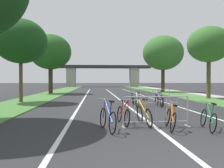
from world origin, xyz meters
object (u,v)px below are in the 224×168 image
object	(u,v)px
bicycle_blue_4	(108,119)
bicycle_teal_7	(133,100)
crowd_barrier_second	(152,98)
bicycle_purple_1	(159,100)
bicycle_silver_8	(159,99)
bicycle_yellow_3	(144,115)
bicycle_orange_2	(171,118)
tree_right_pine_far	(209,45)
tree_left_oak_mid	(50,52)
crowd_barrier_nearest	(156,112)
tree_right_pine_near	(163,53)
tree_left_cypress_far	(21,41)
bicycle_red_5	(123,115)
bicycle_white_0	(136,101)
bicycle_green_6	(208,119)

from	to	relation	value
bicycle_blue_4	bicycle_teal_7	world-z (taller)	bicycle_blue_4
crowd_barrier_second	bicycle_purple_1	xyz separation A→B (m)	(0.31, -0.47, -0.14)
bicycle_blue_4	bicycle_silver_8	xyz separation A→B (m)	(3.73, 7.49, -0.02)
crowd_barrier_second	bicycle_yellow_3	xyz separation A→B (m)	(-1.82, -6.05, -0.15)
bicycle_orange_2	bicycle_yellow_3	distance (m)	1.07
tree_right_pine_far	bicycle_blue_4	distance (m)	15.85
tree_left_oak_mid	bicycle_blue_4	distance (m)	22.23
tree_right_pine_far	crowd_barrier_nearest	xyz separation A→B (m)	(-7.67, -11.60, -4.14)
tree_right_pine_far	bicycle_blue_4	size ratio (longest dim) A/B	3.72
tree_right_pine_near	bicycle_purple_1	xyz separation A→B (m)	(-5.33, -17.24, -4.93)
tree_left_cypress_far	bicycle_orange_2	bearing A→B (deg)	-51.33
tree_left_oak_mid	bicycle_silver_8	bearing A→B (deg)	-55.10
crowd_barrier_second	bicycle_red_5	distance (m)	6.38
crowd_barrier_nearest	bicycle_yellow_3	distance (m)	0.54
crowd_barrier_nearest	bicycle_blue_4	distance (m)	1.74
crowd_barrier_second	tree_left_cypress_far	bearing A→B (deg)	162.48
bicycle_teal_7	bicycle_white_0	bearing A→B (deg)	-83.82
bicycle_purple_1	bicycle_teal_7	bearing A→B (deg)	141.70
tree_left_cypress_far	crowd_barrier_nearest	world-z (taller)	tree_left_cypress_far
tree_right_pine_near	bicycle_blue_4	bearing A→B (deg)	-110.37
crowd_barrier_second	bicycle_silver_8	distance (m)	0.83
crowd_barrier_second	bicycle_blue_4	distance (m)	7.61
crowd_barrier_nearest	bicycle_white_0	xyz separation A→B (m)	(0.39, 5.94, -0.16)
crowd_barrier_nearest	bicycle_blue_4	world-z (taller)	crowd_barrier_nearest
bicycle_yellow_3	bicycle_white_0	bearing A→B (deg)	75.41
bicycle_silver_8	tree_left_cypress_far	bearing A→B (deg)	166.53
tree_right_pine_far	bicycle_teal_7	bearing A→B (deg)	-147.95
bicycle_yellow_3	bicycle_green_6	world-z (taller)	bicycle_yellow_3
tree_right_pine_far	bicycle_blue_4	world-z (taller)	tree_right_pine_far
bicycle_yellow_3	bicycle_green_6	distance (m)	2.12
tree_left_cypress_far	bicycle_white_0	distance (m)	9.30
bicycle_white_0	bicycle_teal_7	xyz separation A→B (m)	(-0.03, 1.08, -0.01)
tree_right_pine_far	bicycle_silver_8	bearing A→B (deg)	-140.88
tree_right_pine_far	bicycle_red_5	world-z (taller)	tree_right_pine_far
bicycle_orange_2	tree_left_oak_mid	bearing A→B (deg)	119.48
bicycle_green_6	bicycle_teal_7	bearing A→B (deg)	110.07
bicycle_teal_7	bicycle_silver_8	size ratio (longest dim) A/B	0.96
crowd_barrier_second	bicycle_teal_7	world-z (taller)	crowd_barrier_second
tree_right_pine_near	crowd_barrier_second	xyz separation A→B (m)	(-5.63, -16.77, -4.79)
crowd_barrier_second	bicycle_red_5	xyz separation A→B (m)	(-2.54, -5.85, -0.17)
bicycle_blue_4	crowd_barrier_second	bearing A→B (deg)	51.81
bicycle_white_0	bicycle_teal_7	world-z (taller)	bicycle_white_0
tree_left_oak_mid	bicycle_silver_8	distance (m)	17.09
crowd_barrier_second	bicycle_blue_4	world-z (taller)	crowd_barrier_second
bicycle_purple_1	bicycle_silver_8	xyz separation A→B (m)	(0.26, 1.05, -0.02)
bicycle_red_5	bicycle_white_0	bearing A→B (deg)	-113.46
tree_right_pine_near	bicycle_red_5	xyz separation A→B (m)	(-8.17, -22.62, -4.96)
bicycle_orange_2	tree_right_pine_far	bearing A→B (deg)	67.86
tree_right_pine_far	bicycle_purple_1	xyz separation A→B (m)	(-5.88, -5.62, -4.28)
crowd_barrier_nearest	bicycle_purple_1	distance (m)	6.24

